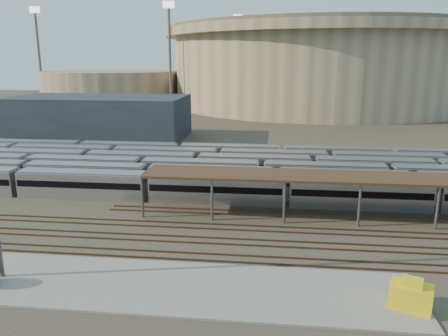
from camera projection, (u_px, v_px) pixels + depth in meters
The scene contains 12 objects.
ground at pixel (206, 224), 51.51m from camera, with size 420.00×420.00×0.00m, color #383026.
apron at pixel (122, 284), 37.58m from camera, with size 50.00×9.00×0.20m, color gray.
subway_trains at pixel (232, 170), 68.75m from camera, with size 131.11×23.90×3.60m.
inspection_shed at pixel (394, 180), 51.70m from camera, with size 60.30×6.00×5.30m.
empty_tracks at pixel (199, 240), 46.67m from camera, with size 170.00×9.62×0.18m.
stadium at pixel (318, 65), 179.60m from camera, with size 124.00×124.00×32.50m.
secondary_arena at pixel (112, 88), 181.72m from camera, with size 56.00×56.00×14.00m, color tan.
service_building at pixel (100, 117), 107.17m from camera, with size 42.00×20.00×10.00m, color #1E232D.
floodlight_0 at pixel (170, 54), 155.79m from camera, with size 4.00×1.00×38.40m.
floodlight_1 at pixel (39, 54), 171.53m from camera, with size 4.00×1.00×38.40m.
floodlight_3 at pixel (237, 55), 201.74m from camera, with size 4.00×1.00×38.40m.
yellow_equipment at pixel (411, 297), 33.52m from camera, with size 3.09×1.93×1.93m, color yellow.
Camera 1 is at (7.67, -47.79, 18.93)m, focal length 35.00 mm.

